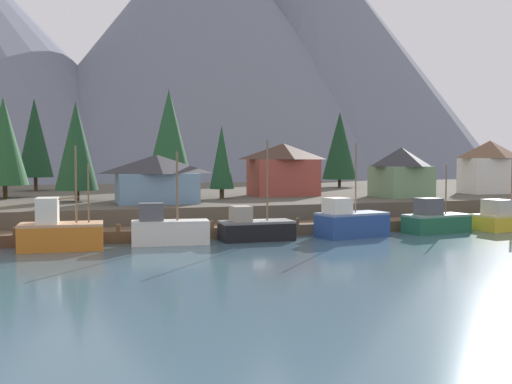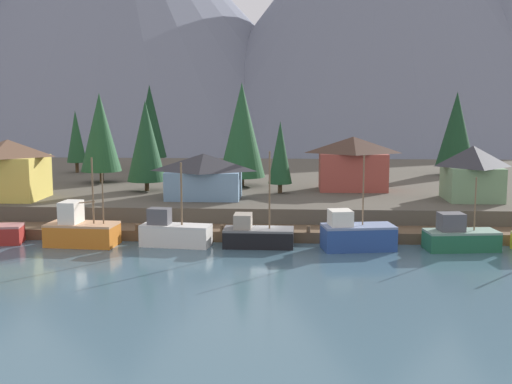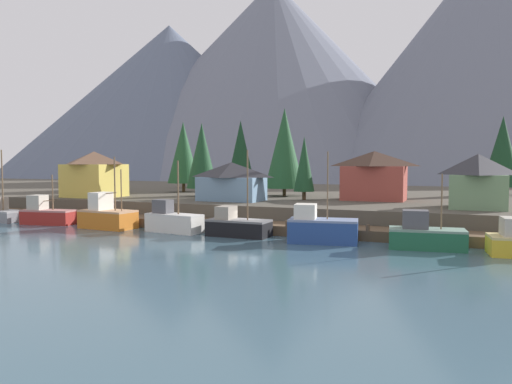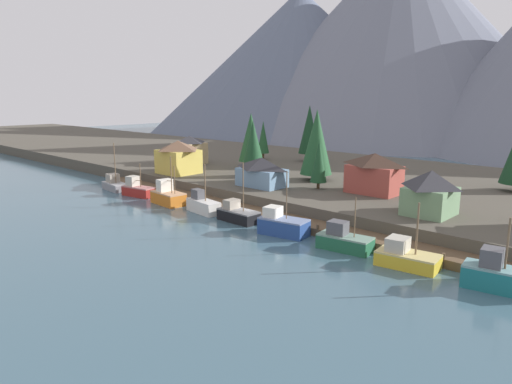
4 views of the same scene
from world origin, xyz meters
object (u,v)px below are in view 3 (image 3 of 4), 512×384
Objects in this scene: house_tan at (94,173)px; conifer_back_right at (503,151)px; fishing_boat_red at (47,214)px; fishing_boat_green at (425,235)px; conifer_centre at (183,160)px; conifer_near_right at (284,148)px; conifer_mid_right at (202,156)px; fishing_boat_grey at (0,213)px; house_blue at (232,181)px; fishing_boat_blue at (321,228)px; house_green at (478,181)px; conifer_mid_left at (183,152)px; fishing_boat_white at (173,221)px; conifer_back_left at (241,149)px; conifer_near_left at (304,164)px; house_yellow at (94,174)px; fishing_boat_black at (237,226)px; house_red at (374,175)px; fishing_boat_orange at (107,216)px.

conifer_back_right reaches higher than house_tan.
fishing_boat_red is 1.00× the size of fishing_boat_green.
conifer_centre is (-46.44, 37.14, 6.63)m from fishing_boat_green.
conifer_centre is (-3.52, 37.09, 6.60)m from fishing_boat_red.
conifer_near_right is 1.40× the size of conifer_centre.
fishing_boat_red is 0.62× the size of conifer_mid_right.
house_blue is at bearing 31.55° from fishing_boat_grey.
fishing_boat_grey is 1.07× the size of fishing_boat_blue.
fishing_boat_grey reaches higher than fishing_boat_red.
house_green is 45.63m from conifer_mid_left.
fishing_boat_white is 43.86m from conifer_back_left.
house_tan is (-44.64, 21.00, 4.35)m from fishing_boat_blue.
conifer_back_left is at bearing 112.47° from house_blue.
conifer_near_right reaches higher than conifer_near_left.
conifer_mid_right is 1.16× the size of conifer_centre.
fishing_boat_white is 1.22× the size of house_green.
fishing_boat_blue is 0.80× the size of conifer_mid_right.
conifer_centre is at bearing 121.43° from conifer_mid_left.
conifer_mid_right is at bearing 28.37° from house_yellow.
conifer_near_right is (-3.09, 22.93, 8.39)m from fishing_boat_black.
conifer_near_right is 29.03m from conifer_centre.
fishing_boat_grey is at bearing -147.80° from conifer_back_right.
conifer_back_right is at bearing 70.30° from fishing_boat_green.
fishing_boat_green is at bearing -47.95° from conifer_near_right.
house_red is at bearing 31.58° from fishing_boat_grey.
conifer_mid_left is (-23.22, 8.26, 1.85)m from conifer_near_left.
house_tan is 58.58m from house_green.
conifer_back_right is (15.97, 17.12, 3.27)m from house_red.
fishing_boat_orange is at bearing -71.34° from conifer_centre.
house_green is at bearing 30.65° from fishing_boat_black.
conifer_back_left is (8.71, 30.77, 4.10)m from house_yellow.
house_tan is 22.19m from conifer_mid_right.
house_tan is 12.92m from house_yellow.
house_red is at bearing 63.43° from fishing_boat_black.
conifer_near_right reaches higher than fishing_boat_red.
fishing_boat_white is (17.53, 0.20, 0.01)m from fishing_boat_red.
fishing_boat_red is at bearing -121.40° from conifer_mid_right.
fishing_boat_green is at bearing -38.65° from conifer_centre.
conifer_near_right is 0.99× the size of conifer_back_left.
fishing_boat_orange is 8.50m from fishing_boat_white.
fishing_boat_black is (25.03, 0.28, -0.14)m from fishing_boat_red.
conifer_mid_right is (11.09, 18.17, 7.17)m from fishing_boat_red.
conifer_centre is at bearing 66.10° from house_tan.
conifer_mid_left is 10.56m from conifer_mid_right.
fishing_boat_green is 0.79× the size of house_blue.
fishing_boat_blue is at bearing -3.25° from fishing_boat_black.
house_tan is at bearing 151.86° from fishing_boat_white.
conifer_mid_right reaches higher than house_green.
house_tan reaches higher than fishing_boat_red.
house_red is at bearing 25.02° from house_blue.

